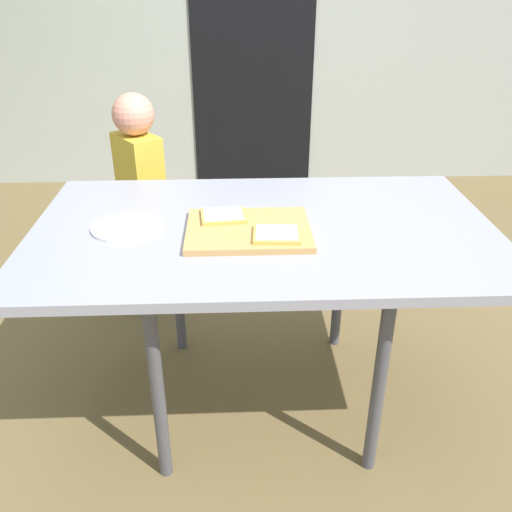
{
  "coord_description": "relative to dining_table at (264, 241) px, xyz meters",
  "views": [
    {
      "loc": [
        -0.1,
        -1.65,
        1.53
      ],
      "look_at": [
        -0.03,
        0.0,
        0.65
      ],
      "focal_mm": 37.98,
      "sensor_mm": 36.0,
      "label": 1
    }
  ],
  "objects": [
    {
      "name": "dining_table",
      "position": [
        0.0,
        0.0,
        0.0
      ],
      "size": [
        1.55,
        0.93,
        0.76
      ],
      "color": "#95949E",
      "rests_on": "ground"
    },
    {
      "name": "pizza_slice_near_right",
      "position": [
        0.03,
        -0.12,
        0.08
      ],
      "size": [
        0.16,
        0.14,
        0.01
      ],
      "color": "gold",
      "rests_on": "cutting_board"
    },
    {
      "name": "plate_white_left",
      "position": [
        -0.46,
        0.0,
        0.06
      ],
      "size": [
        0.23,
        0.23,
        0.01
      ],
      "primitive_type": "cylinder",
      "color": "white",
      "rests_on": "dining_table"
    },
    {
      "name": "child_left",
      "position": [
        -0.53,
        0.74,
        -0.08
      ],
      "size": [
        0.25,
        0.28,
        1.06
      ],
      "color": "#264053",
      "rests_on": "ground"
    },
    {
      "name": "pizza_slice_far_left",
      "position": [
        -0.14,
        0.03,
        0.08
      ],
      "size": [
        0.16,
        0.14,
        0.01
      ],
      "color": "gold",
      "rests_on": "cutting_board"
    },
    {
      "name": "ground_plane",
      "position": [
        0.0,
        0.0,
        -0.7
      ],
      "size": [
        16.0,
        16.0,
        0.0
      ],
      "primitive_type": "plane",
      "color": "brown"
    },
    {
      "name": "house_door",
      "position": [
        0.05,
        2.53,
        0.3
      ],
      "size": [
        0.9,
        0.02,
        2.0
      ],
      "primitive_type": "cube",
      "color": "black",
      "rests_on": "ground"
    },
    {
      "name": "cutting_board",
      "position": [
        -0.05,
        -0.05,
        0.07
      ],
      "size": [
        0.4,
        0.32,
        0.02
      ],
      "primitive_type": "cube",
      "color": "tan",
      "rests_on": "dining_table"
    }
  ]
}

